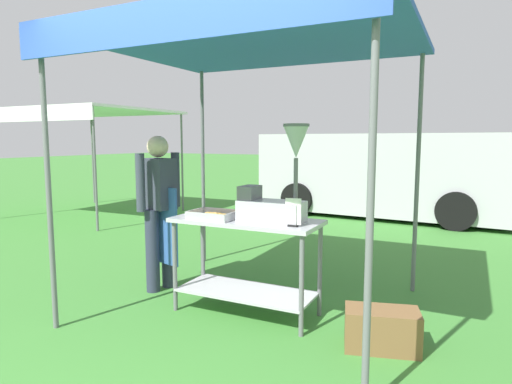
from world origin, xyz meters
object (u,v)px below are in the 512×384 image
(stall_canopy, at_px, (251,47))
(donut_tray, at_px, (214,216))
(donut_fryer, at_px, (276,191))
(neighbour_tent, at_px, (90,114))
(vendor, at_px, (160,204))
(van_silver, at_px, (383,173))
(supply_crate, at_px, (382,329))
(menu_sign, at_px, (293,215))
(donut_cart, at_px, (246,247))

(stall_canopy, relative_size, donut_tray, 6.83)
(donut_fryer, distance_m, neighbour_tent, 6.61)
(donut_fryer, distance_m, vendor, 1.43)
(vendor, height_order, van_silver, van_silver)
(vendor, xyz_separation_m, neighbour_tent, (-4.25, 3.11, 1.21))
(donut_fryer, bearing_deg, neighbour_tent, 149.70)
(donut_fryer, relative_size, neighbour_tent, 0.29)
(donut_tray, xyz_separation_m, neighbour_tent, (-5.09, 3.40, 1.22))
(donut_fryer, bearing_deg, supply_crate, -9.94)
(menu_sign, xyz_separation_m, supply_crate, (0.74, -0.04, -0.81))
(menu_sign, bearing_deg, donut_tray, 178.04)
(donut_cart, relative_size, neighbour_tent, 0.46)
(vendor, xyz_separation_m, van_silver, (1.22, 5.76, -0.03))
(donut_fryer, height_order, vendor, donut_fryer)
(stall_canopy, xyz_separation_m, donut_tray, (-0.26, -0.21, -1.48))
(stall_canopy, xyz_separation_m, vendor, (-1.10, 0.08, -1.47))
(stall_canopy, height_order, vendor, stall_canopy)
(stall_canopy, relative_size, donut_fryer, 3.34)
(stall_canopy, xyz_separation_m, supply_crate, (1.24, -0.27, -2.22))
(donut_cart, relative_size, donut_tray, 3.28)
(stall_canopy, relative_size, van_silver, 0.55)
(donut_tray, relative_size, menu_sign, 1.76)
(donut_cart, xyz_separation_m, vendor, (-1.10, 0.18, 0.29))
(vendor, height_order, supply_crate, vendor)
(menu_sign, xyz_separation_m, vendor, (-1.60, 0.31, -0.06))
(stall_canopy, distance_m, donut_cart, 1.76)
(menu_sign, relative_size, van_silver, 0.05)
(donut_cart, distance_m, donut_tray, 0.40)
(donut_cart, distance_m, supply_crate, 1.33)
(donut_tray, relative_size, neighbour_tent, 0.14)
(donut_fryer, bearing_deg, vendor, 172.50)
(donut_tray, height_order, supply_crate, donut_tray)
(stall_canopy, xyz_separation_m, van_silver, (0.12, 5.84, -1.49))
(donut_cart, bearing_deg, neighbour_tent, 148.39)
(menu_sign, height_order, neighbour_tent, neighbour_tent)
(menu_sign, bearing_deg, donut_fryer, 148.23)
(donut_fryer, xyz_separation_m, supply_crate, (0.94, -0.17, -0.98))
(donut_cart, xyz_separation_m, donut_fryer, (0.29, -0.01, 0.52))
(donut_cart, bearing_deg, supply_crate, -7.87)
(supply_crate, height_order, neighbour_tent, neighbour_tent)
(vendor, relative_size, van_silver, 0.32)
(vendor, relative_size, supply_crate, 2.68)
(neighbour_tent, bearing_deg, vendor, -36.26)
(menu_sign, bearing_deg, supply_crate, -2.88)
(stall_canopy, height_order, donut_tray, stall_canopy)
(supply_crate, xyz_separation_m, van_silver, (-1.12, 6.11, 0.72))
(donut_tray, xyz_separation_m, supply_crate, (1.50, -0.06, -0.74))
(donut_cart, height_order, donut_fryer, donut_fryer)
(donut_cart, xyz_separation_m, supply_crate, (1.24, -0.17, -0.46))
(vendor, distance_m, supply_crate, 2.48)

